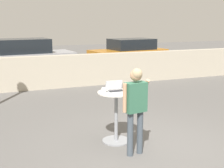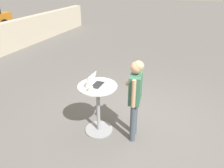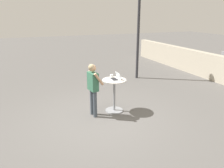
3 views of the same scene
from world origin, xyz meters
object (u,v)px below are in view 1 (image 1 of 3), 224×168
laptop (115,89)px  parked_car_further_down (129,53)px  cafe_table (116,112)px  parked_car_near_street (27,58)px  standing_person (136,102)px  coffee_mug (104,90)px

laptop → parked_car_further_down: size_ratio=0.08×
cafe_table → parked_car_near_street: parked_car_near_street is taller
cafe_table → parked_car_near_street: bearing=95.4°
parked_car_further_down → cafe_table: bearing=-116.1°
standing_person → laptop: bearing=96.2°
laptop → parked_car_further_down: parked_car_further_down is taller
coffee_mug → cafe_table: bearing=-2.6°
cafe_table → coffee_mug: (-0.25, 0.01, 0.45)m
standing_person → coffee_mug: bearing=114.9°
laptop → standing_person: bearing=-83.8°
parked_car_further_down → laptop: bearing=-116.3°
cafe_table → laptop: (-0.00, 0.04, 0.45)m
laptop → cafe_table: bearing=-89.9°
parked_car_near_street → parked_car_further_down: bearing=11.6°
laptop → coffee_mug: size_ratio=2.72×
standing_person → parked_car_further_down: bearing=65.9°
laptop → coffee_mug: (-0.25, -0.03, 0.00)m
coffee_mug → parked_car_near_street: (-0.51, 8.06, -0.25)m
standing_person → parked_car_near_street: (-0.84, 8.77, -0.17)m
cafe_table → parked_car_further_down: size_ratio=0.25×
cafe_table → standing_person: (0.08, -0.70, 0.37)m
coffee_mug → standing_person: bearing=-65.1°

